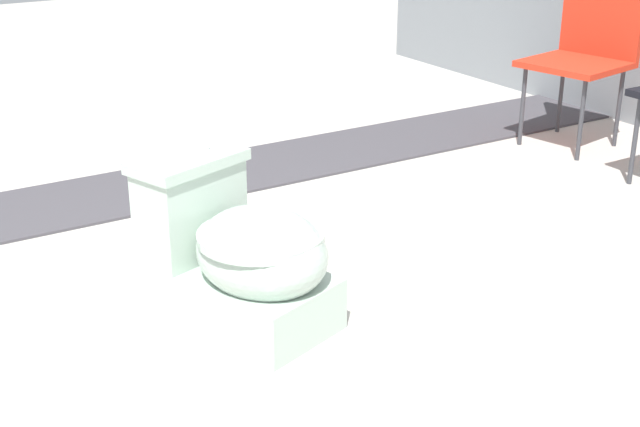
% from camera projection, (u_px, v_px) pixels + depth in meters
% --- Properties ---
extents(ground_plane, '(14.00, 14.00, 0.00)m').
position_uv_depth(ground_plane, '(172.00, 333.00, 2.78)').
color(ground_plane, '#B7B2A8').
extents(gravel_strip, '(0.56, 8.00, 0.01)m').
position_uv_depth(gravel_strip, '(166.00, 185.00, 4.00)').
color(gravel_strip, '#423F44').
rests_on(gravel_strip, ground).
extents(toilet, '(0.71, 0.55, 0.52)m').
position_uv_depth(toilet, '(239.00, 256.00, 2.78)').
color(toilet, '#B2C6B7').
rests_on(toilet, ground).
extents(folding_chair_left, '(0.51, 0.51, 0.83)m').
position_uv_depth(folding_chair_left, '(588.00, 43.00, 4.44)').
color(folding_chair_left, red).
rests_on(folding_chair_left, ground).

